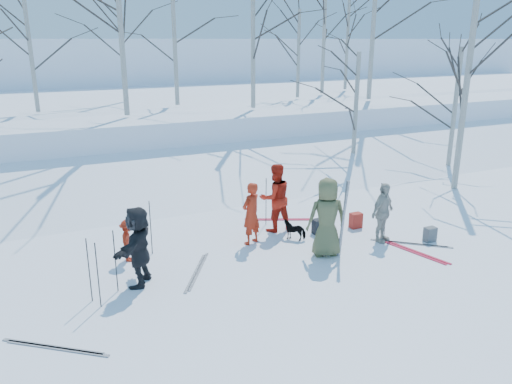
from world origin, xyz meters
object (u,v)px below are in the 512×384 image
backpack_dark (319,226)px  backpack_grey (430,234)px  skier_redor_behind (275,198)px  skier_cream_east (383,213)px  skier_olive_center (327,217)px  skier_grey_west (138,246)px  dog (295,230)px  backpack_red (356,220)px  skier_red_north (251,213)px  skier_red_seated (128,240)px

backpack_dark → backpack_grey: bearing=-36.1°
skier_redor_behind → skier_cream_east: size_ratio=1.20×
skier_olive_center → skier_cream_east: 1.77m
skier_cream_east → skier_grey_west: (-6.11, 0.28, 0.09)m
skier_grey_west → dog: size_ratio=2.87×
dog → backpack_red: bearing=130.1°
skier_red_north → skier_grey_west: 3.19m
backpack_grey → backpack_dark: (-2.28, 1.66, 0.01)m
skier_redor_behind → backpack_grey: 4.09m
skier_red_north → dog: skier_red_north is taller
skier_red_north → skier_grey_west: bearing=-6.6°
skier_redor_behind → backpack_grey: bearing=144.5°
skier_olive_center → backpack_dark: bearing=-100.7°
skier_red_north → backpack_dark: 2.02m
skier_grey_west → backpack_grey: skier_grey_west is taller
skier_cream_east → dog: (-1.93, 1.07, -0.52)m
skier_redor_behind → backpack_dark: 1.40m
backpack_red → skier_grey_west: bearing=-172.7°
skier_redor_behind → skier_red_seated: 4.00m
backpack_red → skier_redor_behind: bearing=159.9°
skier_olive_center → backpack_grey: 3.01m
skier_olive_center → skier_red_seated: skier_olive_center is taller
backpack_dark → skier_cream_east: bearing=-43.9°
skier_grey_west → backpack_dark: bearing=131.1°
skier_olive_center → skier_red_north: size_ratio=1.19×
skier_red_north → dog: 1.29m
backpack_grey → skier_red_seated: bearing=163.8°
skier_cream_east → dog: bearing=130.2°
skier_red_seated → backpack_dark: skier_red_seated is taller
backpack_red → skier_olive_center: bearing=-145.7°
skier_red_north → backpack_grey: (4.20, -1.83, -0.61)m
skier_grey_west → backpack_dark: skier_grey_west is taller
skier_redor_behind → skier_red_seated: bearing=4.9°
skier_grey_west → skier_cream_east: bearing=118.9°
skier_red_seated → backpack_grey: skier_red_seated is taller
backpack_grey → backpack_red: bearing=125.4°
skier_red_seated → dog: size_ratio=1.69×
dog → backpack_dark: dog is taller
skier_redor_behind → skier_cream_east: skier_redor_behind is taller
skier_red_north → skier_redor_behind: (0.96, 0.55, 0.13)m
dog → backpack_grey: (3.05, -1.62, -0.06)m
skier_red_north → skier_grey_west: size_ratio=0.93×
skier_grey_west → backpack_dark: size_ratio=4.30×
backpack_red → backpack_grey: 1.97m
skier_olive_center → skier_redor_behind: skier_olive_center is taller
backpack_dark → skier_redor_behind: bearing=143.3°
skier_olive_center → skier_red_seated: (-4.34, 1.67, -0.45)m
skier_cream_east → skier_grey_west: bearing=156.6°
dog → backpack_dark: 0.77m
skier_olive_center → skier_red_seated: size_ratio=1.89×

